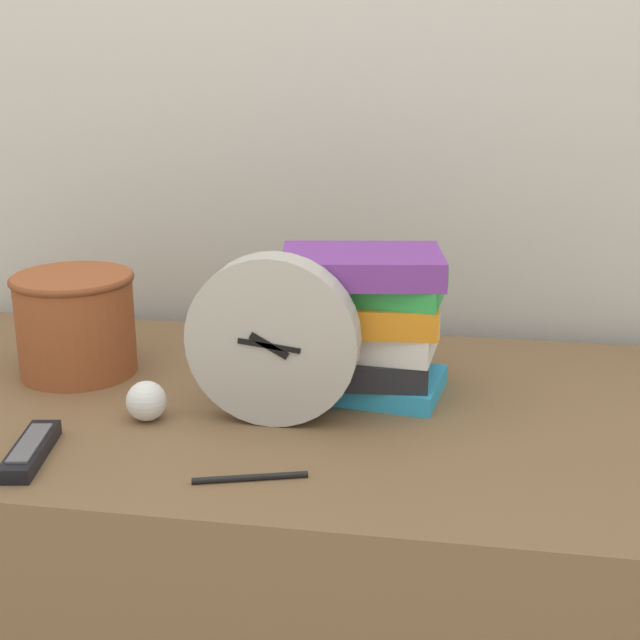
{
  "coord_description": "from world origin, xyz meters",
  "views": [
    {
      "loc": [
        0.27,
        -0.85,
        1.23
      ],
      "look_at": [
        0.07,
        0.35,
        0.84
      ],
      "focal_mm": 50.0,
      "sensor_mm": 36.0,
      "label": 1
    }
  ],
  "objects_px": {
    "desk_clock": "(273,341)",
    "basket": "(76,321)",
    "crumpled_paper_ball": "(146,401)",
    "pen": "(250,477)",
    "tv_remote": "(31,450)",
    "book_stack": "(366,322)"
  },
  "relations": [
    {
      "from": "book_stack",
      "to": "pen",
      "type": "distance_m",
      "value": 0.34
    },
    {
      "from": "tv_remote",
      "to": "pen",
      "type": "relative_size",
      "value": 1.12
    },
    {
      "from": "basket",
      "to": "tv_remote",
      "type": "height_order",
      "value": "basket"
    },
    {
      "from": "desk_clock",
      "to": "crumpled_paper_ball",
      "type": "xyz_separation_m",
      "value": [
        -0.18,
        -0.03,
        -0.09
      ]
    },
    {
      "from": "desk_clock",
      "to": "pen",
      "type": "distance_m",
      "value": 0.21
    },
    {
      "from": "basket",
      "to": "tv_remote",
      "type": "distance_m",
      "value": 0.32
    },
    {
      "from": "pen",
      "to": "book_stack",
      "type": "bearing_deg",
      "value": 71.01
    },
    {
      "from": "tv_remote",
      "to": "crumpled_paper_ball",
      "type": "height_order",
      "value": "crumpled_paper_ball"
    },
    {
      "from": "book_stack",
      "to": "tv_remote",
      "type": "distance_m",
      "value": 0.5
    },
    {
      "from": "crumpled_paper_ball",
      "to": "tv_remote",
      "type": "bearing_deg",
      "value": -127.06
    },
    {
      "from": "crumpled_paper_ball",
      "to": "pen",
      "type": "height_order",
      "value": "crumpled_paper_ball"
    },
    {
      "from": "book_stack",
      "to": "crumpled_paper_ball",
      "type": "distance_m",
      "value": 0.34
    },
    {
      "from": "book_stack",
      "to": "tv_remote",
      "type": "xyz_separation_m",
      "value": [
        -0.4,
        -0.29,
        -0.1
      ]
    },
    {
      "from": "desk_clock",
      "to": "book_stack",
      "type": "distance_m",
      "value": 0.17
    },
    {
      "from": "basket",
      "to": "crumpled_paper_ball",
      "type": "xyz_separation_m",
      "value": [
        0.17,
        -0.16,
        -0.06
      ]
    },
    {
      "from": "crumpled_paper_ball",
      "to": "pen",
      "type": "bearing_deg",
      "value": -39.2
    },
    {
      "from": "crumpled_paper_ball",
      "to": "pen",
      "type": "distance_m",
      "value": 0.24
    },
    {
      "from": "book_stack",
      "to": "desk_clock",
      "type": "bearing_deg",
      "value": -132.37
    },
    {
      "from": "desk_clock",
      "to": "basket",
      "type": "height_order",
      "value": "desk_clock"
    },
    {
      "from": "crumpled_paper_ball",
      "to": "pen",
      "type": "relative_size",
      "value": 0.41
    },
    {
      "from": "basket",
      "to": "crumpled_paper_ball",
      "type": "distance_m",
      "value": 0.24
    },
    {
      "from": "desk_clock",
      "to": "basket",
      "type": "xyz_separation_m",
      "value": [
        -0.35,
        0.14,
        -0.03
      ]
    }
  ]
}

